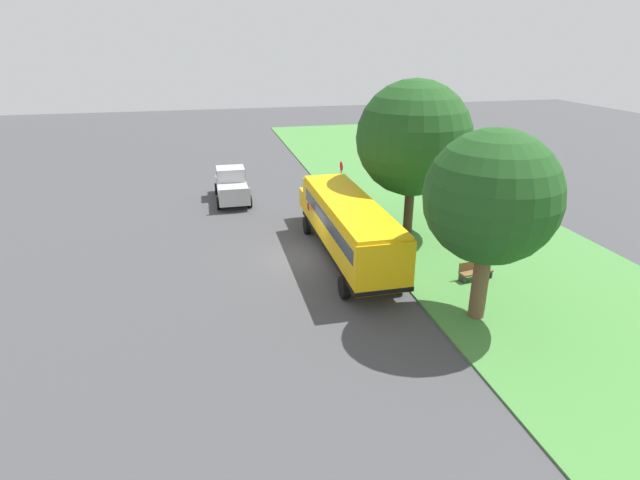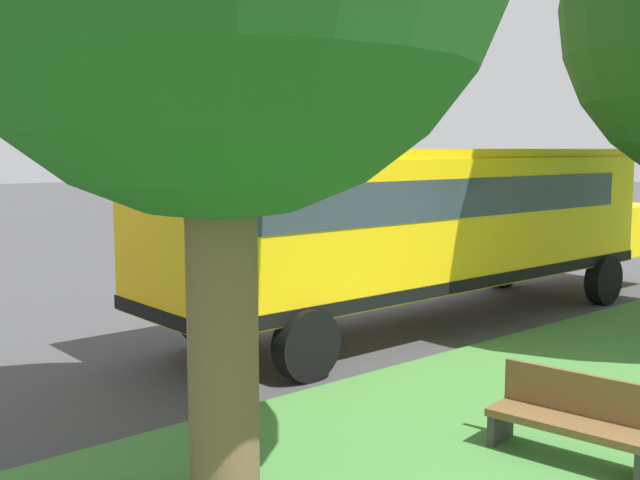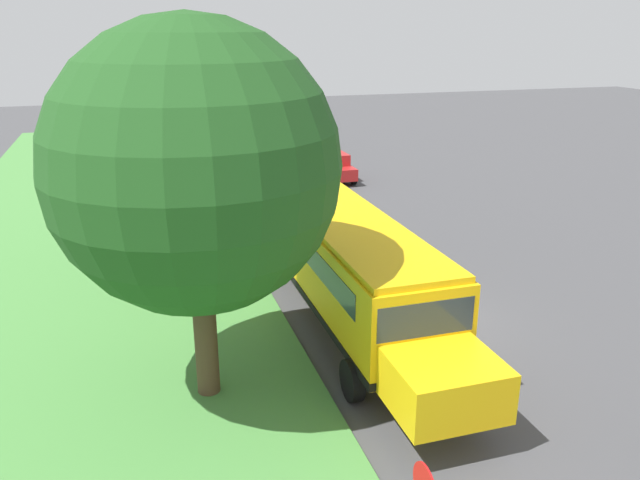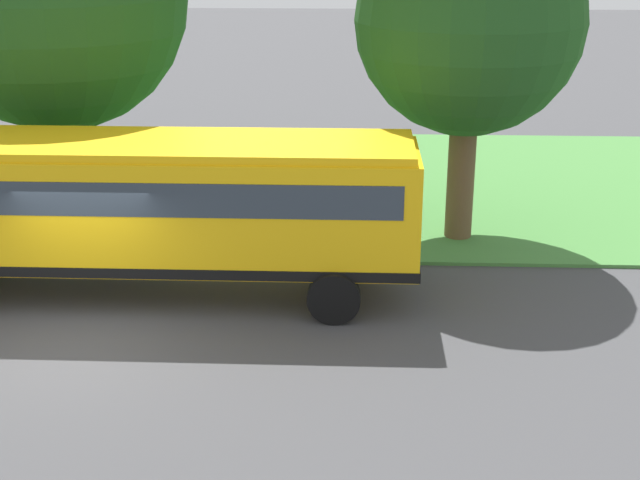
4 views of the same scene
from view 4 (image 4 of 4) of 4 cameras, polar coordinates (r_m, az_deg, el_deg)
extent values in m
plane|color=#424244|center=(16.64, -15.34, -6.33)|extent=(120.00, 120.00, 0.00)
cube|color=#47843D|center=(25.67, -8.85, 3.67)|extent=(12.00, 80.00, 0.08)
cube|color=yellow|center=(17.73, -10.93, 2.33)|extent=(2.50, 10.50, 2.20)
cube|color=yellow|center=(17.41, -11.19, 6.02)|extent=(2.35, 10.29, 0.16)
cube|color=black|center=(18.05, -10.73, -0.64)|extent=(2.54, 10.54, 0.20)
cube|color=#2D3842|center=(17.53, -10.08, 3.76)|extent=(2.53, 9.24, 0.64)
cylinder|color=black|center=(16.59, 0.89, -3.73)|extent=(0.30, 1.00, 1.00)
cylinder|color=black|center=(18.90, 1.11, -0.66)|extent=(0.30, 1.00, 1.00)
cylinder|color=#4C3826|center=(22.70, -15.76, 4.96)|extent=(0.53, 0.53, 3.12)
sphere|color=#1E4C1C|center=(22.78, -17.48, 14.46)|extent=(3.67, 3.67, 3.67)
cylinder|color=brown|center=(20.81, 9.01, 4.19)|extent=(0.63, 0.63, 3.17)
sphere|color=#1E4C1C|center=(20.15, 9.55, 13.70)|extent=(5.02, 5.02, 5.02)
sphere|color=#1E4C1C|center=(20.44, 7.82, 13.77)|extent=(2.97, 2.97, 2.97)
cube|color=brown|center=(22.58, 0.88, 2.71)|extent=(1.66, 0.74, 0.08)
cube|color=brown|center=(22.48, 0.33, 3.30)|extent=(1.59, 0.30, 0.44)
cube|color=#333333|center=(21.95, 1.12, 1.57)|extent=(0.15, 0.46, 0.45)
cube|color=#333333|center=(23.35, 0.65, 2.72)|extent=(0.15, 0.46, 0.45)
camera|label=1|loc=(20.74, 68.08, 17.16)|focal=28.00mm
camera|label=2|loc=(26.34, 15.72, 10.53)|focal=42.00mm
camera|label=3|loc=(29.85, -41.99, 17.30)|focal=35.00mm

